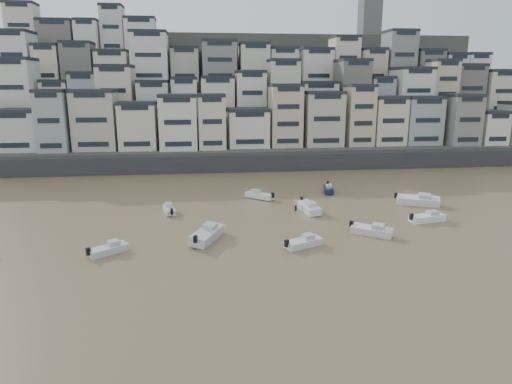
{
  "coord_description": "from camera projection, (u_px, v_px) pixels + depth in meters",
  "views": [
    {
      "loc": [
        1.17,
        -27.66,
        18.08
      ],
      "look_at": [
        8.04,
        30.0,
        4.0
      ],
      "focal_mm": 32.0,
      "sensor_mm": 36.0,
      "label": 1
    }
  ],
  "objects": [
    {
      "name": "boat_g",
      "position": [
        418.0,
        199.0,
        68.45
      ],
      "size": [
        7.07,
        4.73,
        1.84
      ],
      "primitive_type": null,
      "rotation": [
        0.0,
        0.0,
        -0.41
      ],
      "color": "silver",
      "rests_on": "ground"
    },
    {
      "name": "boat_i",
      "position": [
        329.0,
        188.0,
        76.54
      ],
      "size": [
        2.71,
        5.34,
        1.39
      ],
      "primitive_type": null,
      "rotation": [
        0.0,
        0.0,
        -1.78
      ],
      "color": "#141A3E",
      "rests_on": "ground"
    },
    {
      "name": "person_pink",
      "position": [
        296.0,
        205.0,
        65.47
      ],
      "size": [
        0.44,
        0.44,
        1.74
      ],
      "primitive_type": null,
      "color": "#E6A9A2",
      "rests_on": "ground"
    },
    {
      "name": "boat_d",
      "position": [
        428.0,
        216.0,
        60.33
      ],
      "size": [
        5.59,
        2.74,
        1.46
      ],
      "primitive_type": null,
      "rotation": [
        0.0,
        0.0,
        0.19
      ],
      "color": "white",
      "rests_on": "ground"
    },
    {
      "name": "harbor_wall",
      "position": [
        245.0,
        163.0,
        94.28
      ],
      "size": [
        140.0,
        3.0,
        3.5
      ],
      "primitive_type": "cube",
      "color": "#38383A",
      "rests_on": "ground"
    },
    {
      "name": "hillside",
      "position": [
        248.0,
        100.0,
        130.62
      ],
      "size": [
        141.04,
        66.0,
        50.0
      ],
      "color": "#4C4C47",
      "rests_on": "ground"
    },
    {
      "name": "ground",
      "position": [
        191.0,
        356.0,
        30.82
      ],
      "size": [
        400.0,
        400.0,
        0.0
      ],
      "primitive_type": "plane",
      "color": "#8C6F4B",
      "rests_on": "ground"
    },
    {
      "name": "boat_b",
      "position": [
        372.0,
        229.0,
        55.04
      ],
      "size": [
        5.4,
        4.66,
        1.48
      ],
      "primitive_type": null,
      "rotation": [
        0.0,
        0.0,
        -0.64
      ],
      "color": "silver",
      "rests_on": "ground"
    },
    {
      "name": "boat_j",
      "position": [
        108.0,
        248.0,
        49.11
      ],
      "size": [
        4.65,
        4.03,
        1.27
      ],
      "primitive_type": null,
      "rotation": [
        0.0,
        0.0,
        0.64
      ],
      "color": "silver",
      "rests_on": "ground"
    },
    {
      "name": "boat_e",
      "position": [
        309.0,
        206.0,
        64.9
      ],
      "size": [
        2.82,
        6.29,
        1.65
      ],
      "primitive_type": null,
      "rotation": [
        0.0,
        0.0,
        -1.43
      ],
      "color": "silver",
      "rests_on": "ground"
    },
    {
      "name": "boat_a",
      "position": [
        303.0,
        241.0,
        51.1
      ],
      "size": [
        5.13,
        3.61,
        1.34
      ],
      "primitive_type": null,
      "rotation": [
        0.0,
        0.0,
        0.45
      ],
      "color": "silver",
      "rests_on": "ground"
    },
    {
      "name": "boat_f",
      "position": [
        169.0,
        209.0,
        64.39
      ],
      "size": [
        2.41,
        4.71,
        1.23
      ],
      "primitive_type": null,
      "rotation": [
        0.0,
        0.0,
        1.79
      ],
      "color": "silver",
      "rests_on": "ground"
    },
    {
      "name": "boat_h",
      "position": [
        260.0,
        194.0,
        72.19
      ],
      "size": [
        5.07,
        4.7,
        1.42
      ],
      "primitive_type": null,
      "rotation": [
        0.0,
        0.0,
        2.43
      ],
      "color": "white",
      "rests_on": "ground"
    },
    {
      "name": "boat_c",
      "position": [
        207.0,
        233.0,
        53.16
      ],
      "size": [
        4.79,
        7.12,
        1.86
      ],
      "primitive_type": null,
      "rotation": [
        0.0,
        0.0,
        1.15
      ],
      "color": "silver",
      "rests_on": "ground"
    }
  ]
}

